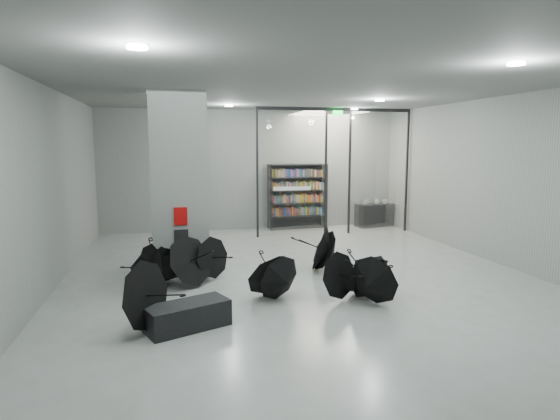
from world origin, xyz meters
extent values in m
plane|color=gray|center=(0.00, 0.00, 0.00)|extent=(14.00, 14.00, 0.00)
cube|color=slate|center=(0.00, 0.00, 4.00)|extent=(10.00, 14.00, 0.02)
cube|color=slate|center=(0.00, 7.00, 2.00)|extent=(10.00, 0.02, 4.00)
cube|color=slate|center=(-5.00, 0.00, 2.00)|extent=(0.02, 14.00, 4.00)
cube|color=slate|center=(5.00, 0.00, 2.00)|extent=(0.02, 14.00, 4.00)
cube|color=slate|center=(-2.50, 2.00, 2.00)|extent=(1.20, 1.20, 4.00)
cube|color=#A50A07|center=(-2.50, 1.38, 1.35)|extent=(0.28, 0.04, 0.38)
cube|color=black|center=(-2.50, 1.38, 0.85)|extent=(0.30, 0.03, 0.42)
cube|color=#0CE533|center=(2.40, 5.30, 3.82)|extent=(0.30, 0.06, 0.15)
cube|color=silver|center=(1.00, 5.50, 2.00)|extent=(2.20, 0.02, 3.95)
cube|color=silver|center=(3.90, 5.50, 2.00)|extent=(2.00, 0.02, 3.95)
cube|color=black|center=(-0.10, 5.50, 2.00)|extent=(0.06, 0.06, 4.00)
cube|color=black|center=(2.10, 5.50, 2.00)|extent=(0.06, 0.06, 4.00)
cube|color=black|center=(2.90, 5.50, 2.00)|extent=(0.06, 0.06, 4.00)
cube|color=black|center=(4.90, 5.50, 2.00)|extent=(0.06, 0.06, 4.00)
cube|color=black|center=(2.40, 5.50, 3.95)|extent=(5.00, 0.08, 0.10)
cube|color=black|center=(-2.49, -1.55, 0.21)|extent=(1.40, 1.01, 0.41)
cube|color=black|center=(4.25, 6.54, 0.40)|extent=(1.42, 0.82, 0.80)
camera|label=1|loc=(-2.66, -8.83, 2.87)|focal=30.47mm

